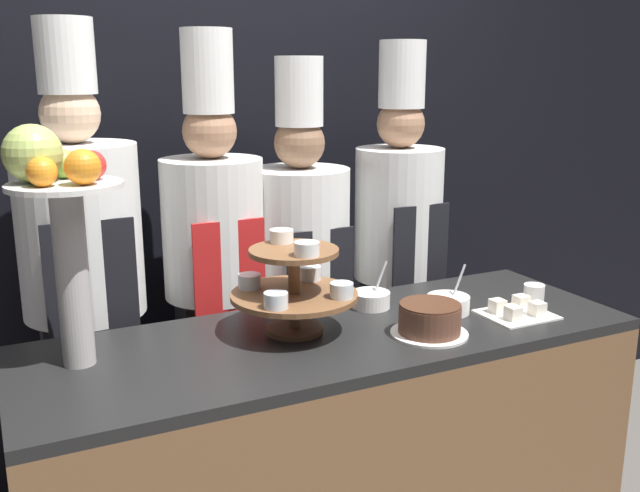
{
  "coord_description": "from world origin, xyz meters",
  "views": [
    {
      "loc": [
        -0.94,
        -1.5,
        1.71
      ],
      "look_at": [
        0.0,
        0.42,
        1.17
      ],
      "focal_mm": 40.0,
      "sensor_mm": 36.0,
      "label": 1
    }
  ],
  "objects_px": {
    "fruit_pedestal": "(59,205)",
    "chef_center_left": "(215,270)",
    "cake_square_tray": "(517,310)",
    "serving_bowl_near": "(448,304)",
    "cup_white": "(534,293)",
    "cake_round": "(430,320)",
    "chef_center_right": "(300,272)",
    "chef_right": "(398,248)",
    "tiered_stand": "(294,284)",
    "chef_left": "(84,280)",
    "serving_bowl_far": "(371,299)"
  },
  "relations": [
    {
      "from": "cake_round",
      "to": "serving_bowl_far",
      "type": "xyz_separation_m",
      "value": [
        -0.03,
        0.3,
        -0.02
      ]
    },
    {
      "from": "serving_bowl_far",
      "to": "cake_round",
      "type": "bearing_deg",
      "value": -84.05
    },
    {
      "from": "cake_round",
      "to": "chef_right",
      "type": "relative_size",
      "value": 0.13
    },
    {
      "from": "cup_white",
      "to": "fruit_pedestal",
      "type": "bearing_deg",
      "value": 174.64
    },
    {
      "from": "tiered_stand",
      "to": "chef_left",
      "type": "relative_size",
      "value": 0.21
    },
    {
      "from": "serving_bowl_near",
      "to": "chef_center_left",
      "type": "bearing_deg",
      "value": 135.91
    },
    {
      "from": "tiered_stand",
      "to": "chef_center_left",
      "type": "xyz_separation_m",
      "value": [
        -0.08,
        0.53,
        -0.08
      ]
    },
    {
      "from": "chef_left",
      "to": "serving_bowl_far",
      "type": "bearing_deg",
      "value": -26.68
    },
    {
      "from": "fruit_pedestal",
      "to": "cake_round",
      "type": "bearing_deg",
      "value": -13.69
    },
    {
      "from": "serving_bowl_far",
      "to": "chef_center_right",
      "type": "bearing_deg",
      "value": 98.36
    },
    {
      "from": "tiered_stand",
      "to": "cake_square_tray",
      "type": "distance_m",
      "value": 0.75
    },
    {
      "from": "cake_square_tray",
      "to": "serving_bowl_near",
      "type": "distance_m",
      "value": 0.22
    },
    {
      "from": "chef_center_right",
      "to": "chef_right",
      "type": "height_order",
      "value": "chef_right"
    },
    {
      "from": "cake_square_tray",
      "to": "fruit_pedestal",
      "type": "bearing_deg",
      "value": 170.6
    },
    {
      "from": "cake_square_tray",
      "to": "chef_center_left",
      "type": "xyz_separation_m",
      "value": [
        -0.79,
        0.72,
        0.05
      ]
    },
    {
      "from": "cake_round",
      "to": "chef_center_left",
      "type": "bearing_deg",
      "value": 120.8
    },
    {
      "from": "chef_center_left",
      "to": "chef_right",
      "type": "relative_size",
      "value": 1.01
    },
    {
      "from": "chef_center_left",
      "to": "cake_square_tray",
      "type": "bearing_deg",
      "value": -42.0
    },
    {
      "from": "serving_bowl_near",
      "to": "serving_bowl_far",
      "type": "xyz_separation_m",
      "value": [
        -0.2,
        0.16,
        -0.0
      ]
    },
    {
      "from": "chef_center_left",
      "to": "tiered_stand",
      "type": "bearing_deg",
      "value": -81.49
    },
    {
      "from": "fruit_pedestal",
      "to": "chef_right",
      "type": "bearing_deg",
      "value": 20.03
    },
    {
      "from": "cup_white",
      "to": "chef_right",
      "type": "relative_size",
      "value": 0.04
    },
    {
      "from": "cake_square_tray",
      "to": "chef_right",
      "type": "xyz_separation_m",
      "value": [
        -0.01,
        0.72,
        0.05
      ]
    },
    {
      "from": "tiered_stand",
      "to": "chef_center_right",
      "type": "bearing_deg",
      "value": 63.81
    },
    {
      "from": "cake_round",
      "to": "chef_left",
      "type": "xyz_separation_m",
      "value": [
        -0.9,
        0.73,
        0.04
      ]
    },
    {
      "from": "fruit_pedestal",
      "to": "chef_center_left",
      "type": "xyz_separation_m",
      "value": [
        0.56,
        0.49,
        -0.37
      ]
    },
    {
      "from": "serving_bowl_far",
      "to": "chef_right",
      "type": "distance_m",
      "value": 0.58
    },
    {
      "from": "cup_white",
      "to": "serving_bowl_near",
      "type": "xyz_separation_m",
      "value": [
        -0.33,
        0.04,
        -0.0
      ]
    },
    {
      "from": "serving_bowl_near",
      "to": "chef_right",
      "type": "bearing_deg",
      "value": 73.8
    },
    {
      "from": "cake_square_tray",
      "to": "serving_bowl_near",
      "type": "relative_size",
      "value": 1.38
    },
    {
      "from": "cake_square_tray",
      "to": "serving_bowl_far",
      "type": "xyz_separation_m",
      "value": [
        -0.39,
        0.28,
        0.01
      ]
    },
    {
      "from": "cake_round",
      "to": "cup_white",
      "type": "distance_m",
      "value": 0.51
    },
    {
      "from": "cake_round",
      "to": "cup_white",
      "type": "height_order",
      "value": "cake_round"
    },
    {
      "from": "chef_right",
      "to": "chef_center_left",
      "type": "bearing_deg",
      "value": 180.0
    },
    {
      "from": "cup_white",
      "to": "cake_round",
      "type": "bearing_deg",
      "value": -168.44
    },
    {
      "from": "fruit_pedestal",
      "to": "cake_square_tray",
      "type": "bearing_deg",
      "value": -9.4
    },
    {
      "from": "serving_bowl_far",
      "to": "chef_center_left",
      "type": "bearing_deg",
      "value": 133.1
    },
    {
      "from": "chef_left",
      "to": "chef_right",
      "type": "relative_size",
      "value": 1.03
    },
    {
      "from": "fruit_pedestal",
      "to": "chef_center_left",
      "type": "bearing_deg",
      "value": 41.05
    },
    {
      "from": "chef_left",
      "to": "chef_center_right",
      "type": "xyz_separation_m",
      "value": [
        0.8,
        0.0,
        -0.07
      ]
    },
    {
      "from": "cake_square_tray",
      "to": "chef_center_left",
      "type": "height_order",
      "value": "chef_center_left"
    },
    {
      "from": "tiered_stand",
      "to": "serving_bowl_far",
      "type": "xyz_separation_m",
      "value": [
        0.33,
        0.1,
        -0.13
      ]
    },
    {
      "from": "tiered_stand",
      "to": "cup_white",
      "type": "bearing_deg",
      "value": -6.45
    },
    {
      "from": "cake_round",
      "to": "chef_left",
      "type": "height_order",
      "value": "chef_left"
    },
    {
      "from": "chef_left",
      "to": "cake_round",
      "type": "bearing_deg",
      "value": -39.34
    },
    {
      "from": "serving_bowl_near",
      "to": "fruit_pedestal",
      "type": "bearing_deg",
      "value": 175.09
    },
    {
      "from": "tiered_stand",
      "to": "cake_square_tray",
      "type": "xyz_separation_m",
      "value": [
        0.71,
        -0.18,
        -0.14
      ]
    },
    {
      "from": "chef_right",
      "to": "chef_center_right",
      "type": "bearing_deg",
      "value": -179.99
    },
    {
      "from": "cake_round",
      "to": "tiered_stand",
      "type": "bearing_deg",
      "value": 150.79
    },
    {
      "from": "tiered_stand",
      "to": "chef_center_left",
      "type": "bearing_deg",
      "value": 98.51
    }
  ]
}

